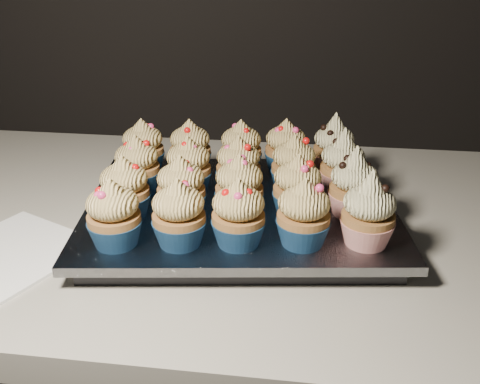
{
  "coord_description": "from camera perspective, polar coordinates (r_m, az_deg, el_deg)",
  "views": [
    {
      "loc": [
        0.15,
        1.02,
        1.26
      ],
      "look_at": [
        0.06,
        1.66,
        0.95
      ],
      "focal_mm": 40.0,
      "sensor_mm": 36.0,
      "label": 1
    }
  ],
  "objects": [
    {
      "name": "cupcake_4",
      "position": [
        0.63,
        13.55,
        -2.2
      ],
      "size": [
        0.06,
        0.06,
        0.1
      ],
      "color": "#A91D17",
      "rests_on": "foil_lining"
    },
    {
      "name": "cupcake_7",
      "position": [
        0.68,
        -0.07,
        0.44
      ],
      "size": [
        0.06,
        0.06,
        0.08
      ],
      "color": "navy",
      "rests_on": "foil_lining"
    },
    {
      "name": "cupcake_6",
      "position": [
        0.68,
        -6.3,
        0.32
      ],
      "size": [
        0.06,
        0.06,
        0.08
      ],
      "color": "navy",
      "rests_on": "foil_lining"
    },
    {
      "name": "cupcake_9",
      "position": [
        0.7,
        12.04,
        0.64
      ],
      "size": [
        0.06,
        0.06,
        0.1
      ],
      "color": "#A91D17",
      "rests_on": "foil_lining"
    },
    {
      "name": "cupcake_10",
      "position": [
        0.76,
        -10.89,
        2.73
      ],
      "size": [
        0.06,
        0.06,
        0.08
      ],
      "color": "navy",
      "rests_on": "foil_lining"
    },
    {
      "name": "baking_tray",
      "position": [
        0.74,
        -0.0,
        -2.74
      ],
      "size": [
        0.42,
        0.34,
        0.02
      ],
      "primitive_type": "cube",
      "rotation": [
        0.0,
        0.0,
        0.14
      ],
      "color": "black",
      "rests_on": "worktop"
    },
    {
      "name": "cupcake_17",
      "position": [
        0.81,
        0.11,
        4.61
      ],
      "size": [
        0.06,
        0.06,
        0.08
      ],
      "color": "navy",
      "rests_on": "foil_lining"
    },
    {
      "name": "cupcake_15",
      "position": [
        0.83,
        -10.28,
        4.65
      ],
      "size": [
        0.06,
        0.06,
        0.08
      ],
      "color": "navy",
      "rests_on": "foil_lining"
    },
    {
      "name": "cupcake_19",
      "position": [
        0.82,
        9.97,
        4.75
      ],
      "size": [
        0.06,
        0.06,
        0.1
      ],
      "color": "#A91D17",
      "rests_on": "foil_lining"
    },
    {
      "name": "cupcake_8",
      "position": [
        0.68,
        6.13,
        0.42
      ],
      "size": [
        0.06,
        0.06,
        0.08
      ],
      "color": "navy",
      "rests_on": "foil_lining"
    },
    {
      "name": "worktop",
      "position": [
        0.79,
        -4.12,
        -3.18
      ],
      "size": [
        2.44,
        0.64,
        0.04
      ],
      "primitive_type": "cube",
      "color": "beige",
      "rests_on": "cabinet"
    },
    {
      "name": "cupcake_1",
      "position": [
        0.62,
        -6.55,
        -2.45
      ],
      "size": [
        0.06,
        0.06,
        0.08
      ],
      "color": "navy",
      "rests_on": "foil_lining"
    },
    {
      "name": "napkin",
      "position": [
        0.73,
        -23.19,
        -5.99
      ],
      "size": [
        0.21,
        0.21,
        0.0
      ],
      "primitive_type": "cube",
      "rotation": [
        0.0,
        0.0,
        -0.43
      ],
      "color": "white",
      "rests_on": "worktop"
    },
    {
      "name": "cupcake_13",
      "position": [
        0.75,
        5.73,
        2.79
      ],
      "size": [
        0.06,
        0.06,
        0.08
      ],
      "color": "navy",
      "rests_on": "foil_lining"
    },
    {
      "name": "foil_lining",
      "position": [
        0.73,
        -0.0,
        -1.56
      ],
      "size": [
        0.45,
        0.37,
        0.01
      ],
      "primitive_type": "cube",
      "rotation": [
        0.0,
        0.0,
        0.14
      ],
      "color": "silver",
      "rests_on": "baking_tray"
    },
    {
      "name": "cupcake_16",
      "position": [
        0.81,
        -5.32,
        4.65
      ],
      "size": [
        0.06,
        0.06,
        0.08
      ],
      "color": "navy",
      "rests_on": "foil_lining"
    },
    {
      "name": "cupcake_3",
      "position": [
        0.62,
        6.79,
        -2.44
      ],
      "size": [
        0.06,
        0.06,
        0.08
      ],
      "color": "navy",
      "rests_on": "foil_lining"
    },
    {
      "name": "cupcake_18",
      "position": [
        0.82,
        4.88,
        4.7
      ],
      "size": [
        0.06,
        0.06,
        0.08
      ],
      "color": "navy",
      "rests_on": "foil_lining"
    },
    {
      "name": "cupcake_12",
      "position": [
        0.74,
        -0.17,
        2.68
      ],
      "size": [
        0.06,
        0.06,
        0.08
      ],
      "color": "navy",
      "rests_on": "foil_lining"
    },
    {
      "name": "cupcake_11",
      "position": [
        0.75,
        -5.51,
        2.65
      ],
      "size": [
        0.06,
        0.06,
        0.08
      ],
      "color": "navy",
      "rests_on": "foil_lining"
    },
    {
      "name": "cupcake_0",
      "position": [
        0.63,
        -13.33,
        -2.44
      ],
      "size": [
        0.06,
        0.06,
        0.08
      ],
      "color": "navy",
      "rests_on": "foil_lining"
    },
    {
      "name": "cupcake_5",
      "position": [
        0.69,
        -12.18,
        0.27
      ],
      "size": [
        0.06,
        0.06,
        0.08
      ],
      "color": "navy",
      "rests_on": "foil_lining"
    },
    {
      "name": "cupcake_14",
      "position": [
        0.76,
        10.87,
        2.87
      ],
      "size": [
        0.06,
        0.06,
        0.1
      ],
      "color": "#A91D17",
      "rests_on": "foil_lining"
    },
    {
      "name": "cupcake_2",
      "position": [
        0.61,
        -0.17,
        -2.48
      ],
      "size": [
        0.06,
        0.06,
        0.08
      ],
      "color": "navy",
      "rests_on": "foil_lining"
    }
  ]
}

